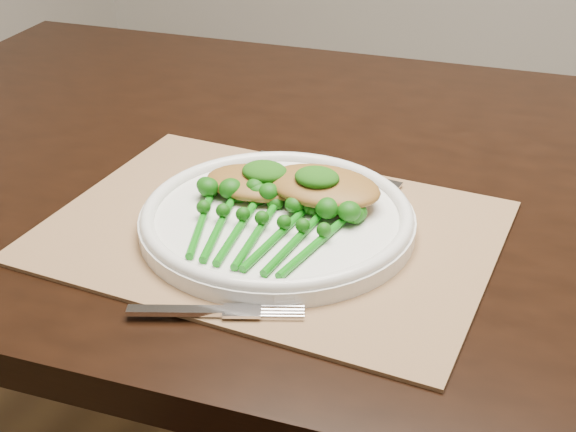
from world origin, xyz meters
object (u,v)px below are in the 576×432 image
at_px(dining_table, 377,401).
at_px(dinner_plate, 277,218).
at_px(placemat, 271,231).
at_px(chicken_fillet_left, 256,183).
at_px(broccolini_bundle, 256,234).

relative_size(dining_table, dinner_plate, 5.57).
xyz_separation_m(placemat, dinner_plate, (0.01, 0.00, 0.02)).
height_order(dining_table, chicken_fillet_left, chicken_fillet_left).
xyz_separation_m(dining_table, placemat, (-0.08, -0.19, 0.37)).
xyz_separation_m(dining_table, dinner_plate, (-0.08, -0.18, 0.39)).
height_order(placemat, chicken_fillet_left, chicken_fillet_left).
relative_size(chicken_fillet_left, broccolini_bundle, 0.68).
relative_size(dining_table, chicken_fillet_left, 14.16).
bearing_deg(dinner_plate, dining_table, 67.04).
height_order(dining_table, dinner_plate, dinner_plate).
height_order(dinner_plate, broccolini_bundle, broccolini_bundle).
bearing_deg(broccolini_bundle, dining_table, 69.47).
height_order(chicken_fillet_left, broccolini_bundle, same).
bearing_deg(dining_table, placemat, -118.54).
bearing_deg(placemat, chicken_fillet_left, 132.51).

